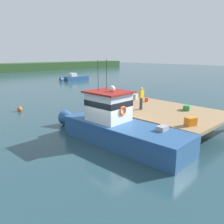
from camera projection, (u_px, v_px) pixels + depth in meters
ground_plane at (112, 142)px, 13.86m from camera, size 200.00×200.00×0.00m
dock at (159, 111)px, 16.82m from camera, size 6.00×9.00×1.20m
main_fishing_boat at (116, 126)px, 13.61m from camera, size 2.95×9.88×4.80m
crate_single_by_cleat at (191, 121)px, 12.93m from camera, size 0.71×0.61×0.48m
crate_single_far at (187, 108)px, 16.53m from camera, size 0.72×0.63×0.35m
crate_stack_mid_dock at (135, 97)px, 20.56m from camera, size 0.70×0.60×0.47m
crate_stack_near_edge at (127, 105)px, 17.37m from camera, size 0.60×0.44×0.33m
bait_bucket at (147, 100)px, 19.47m from camera, size 0.32×0.32×0.34m
deckhand_by_the_boat at (141, 98)px, 16.59m from camera, size 0.36×0.22×1.63m
moored_boat_mid_harbor at (75, 78)px, 45.33m from camera, size 6.04×1.87×1.52m
mooring_buoy_outer at (20, 109)px, 21.07m from camera, size 0.45×0.45×0.45m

